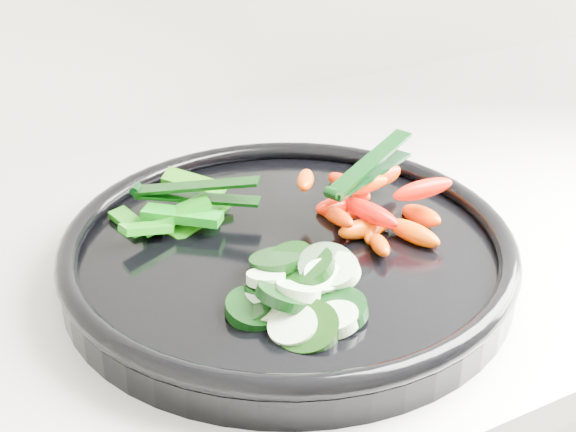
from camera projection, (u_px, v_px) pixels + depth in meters
name	position (u px, v px, depth m)	size (l,w,h in m)	color
veggie_tray	(288.00, 252.00, 0.66)	(0.40, 0.40, 0.04)	black
cucumber_pile	(293.00, 292.00, 0.59)	(0.12, 0.13, 0.04)	black
carrot_pile	(370.00, 204.00, 0.69)	(0.13, 0.16, 0.06)	#FC5800
pepper_pile	(180.00, 213.00, 0.69)	(0.12, 0.11, 0.04)	#15740B
tong_carrot	(368.00, 170.00, 0.68)	(0.11, 0.06, 0.02)	black
tong_pepper	(193.00, 192.00, 0.69)	(0.10, 0.08, 0.02)	black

